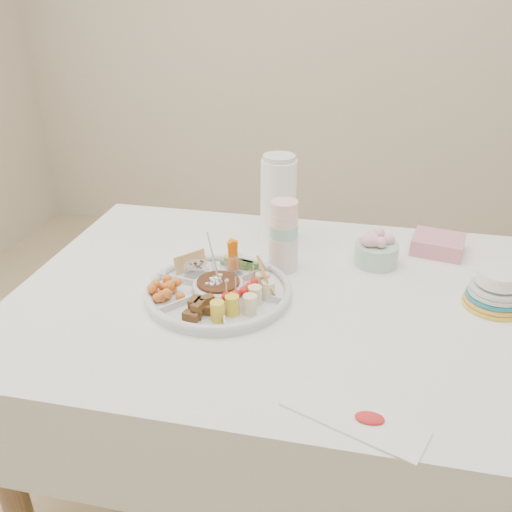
% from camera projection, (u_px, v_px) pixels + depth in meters
% --- Properties ---
extents(floor, '(4.00, 4.00, 0.00)m').
position_uv_depth(floor, '(291.00, 491.00, 1.79)').
color(floor, tan).
rests_on(floor, ground).
extents(wall_back, '(4.00, 0.02, 2.70)m').
position_uv_depth(wall_back, '(355.00, 11.00, 2.91)').
color(wall_back, beige).
rests_on(wall_back, ground).
extents(dining_table, '(1.52, 1.02, 0.76)m').
position_uv_depth(dining_table, '(295.00, 404.00, 1.61)').
color(dining_table, white).
rests_on(dining_table, floor).
extents(party_tray, '(0.44, 0.44, 0.04)m').
position_uv_depth(party_tray, '(219.00, 289.00, 1.43)').
color(party_tray, silver).
rests_on(party_tray, dining_table).
extents(bean_dip, '(0.13, 0.13, 0.04)m').
position_uv_depth(bean_dip, '(218.00, 286.00, 1.43)').
color(bean_dip, black).
rests_on(bean_dip, party_tray).
extents(tortillas, '(0.12, 0.12, 0.06)m').
position_uv_depth(tortillas, '(267.00, 278.00, 1.44)').
color(tortillas, '#BC7844').
rests_on(tortillas, party_tray).
extents(carrot_cucumber, '(0.12, 0.12, 0.09)m').
position_uv_depth(carrot_cucumber, '(238.00, 254.00, 1.52)').
color(carrot_cucumber, orange).
rests_on(carrot_cucumber, party_tray).
extents(pita_raisins, '(0.11, 0.11, 0.05)m').
position_uv_depth(pita_raisins, '(191.00, 263.00, 1.51)').
color(pita_raisins, tan).
rests_on(pita_raisins, party_tray).
extents(cherries, '(0.13, 0.13, 0.04)m').
position_uv_depth(cherries, '(168.00, 288.00, 1.41)').
color(cherries, '#CA6C36').
rests_on(cherries, party_tray).
extents(granola_chunks, '(0.12, 0.12, 0.04)m').
position_uv_depth(granola_chunks, '(196.00, 309.00, 1.31)').
color(granola_chunks, brown).
rests_on(granola_chunks, party_tray).
extents(banana_tomato, '(0.13, 0.13, 0.09)m').
position_uv_depth(banana_tomato, '(249.00, 297.00, 1.32)').
color(banana_tomato, '#F1DF8B').
rests_on(banana_tomato, party_tray).
extents(cup_stack, '(0.11, 0.11, 0.23)m').
position_uv_depth(cup_stack, '(284.00, 232.00, 1.52)').
color(cup_stack, white).
rests_on(cup_stack, dining_table).
extents(thermos, '(0.12, 0.12, 0.29)m').
position_uv_depth(thermos, '(278.00, 199.00, 1.67)').
color(thermos, white).
rests_on(thermos, dining_table).
extents(flower_bowl, '(0.16, 0.16, 0.10)m').
position_uv_depth(flower_bowl, '(377.00, 249.00, 1.58)').
color(flower_bowl, '#ACE2C2').
rests_on(flower_bowl, dining_table).
extents(napkin_stack, '(0.17, 0.16, 0.05)m').
position_uv_depth(napkin_stack, '(438.00, 244.00, 1.66)').
color(napkin_stack, pink).
rests_on(napkin_stack, dining_table).
extents(plate_stack, '(0.20, 0.20, 0.10)m').
position_uv_depth(plate_stack, '(496.00, 289.00, 1.37)').
color(plate_stack, '#C8C24F').
rests_on(plate_stack, dining_table).
extents(placemat, '(0.29, 0.19, 0.01)m').
position_uv_depth(placemat, '(353.00, 418.00, 1.04)').
color(placemat, white).
rests_on(placemat, dining_table).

